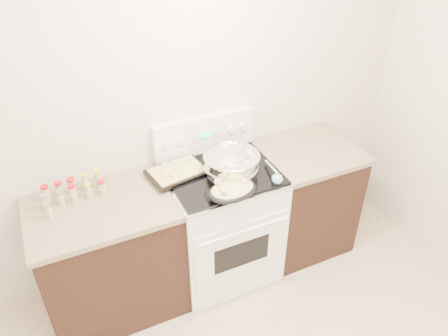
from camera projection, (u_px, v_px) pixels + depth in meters
room_shell at (307, 233)px, 1.39m from camera, size 4.10×3.60×2.75m
counter_left at (111, 257)px, 3.00m from camera, size 0.93×0.67×0.92m
counter_right at (302, 197)px, 3.54m from camera, size 0.73×0.67×0.92m
kitchen_range at (221, 220)px, 3.27m from camera, size 0.78×0.73×1.22m
mixing_bowl at (232, 166)px, 2.91m from camera, size 0.42×0.42×0.22m
roasting_pan at (232, 190)px, 2.75m from camera, size 0.35×0.26×0.11m
baking_sheet at (176, 171)px, 2.97m from camera, size 0.42×0.33×0.06m
wooden_spoon at (217, 172)px, 2.98m from camera, size 0.17×0.20×0.04m
blue_ladle at (276, 177)px, 2.89m from camera, size 0.09×0.26×0.09m
spice_jars at (71, 191)px, 2.76m from camera, size 0.40×0.23×0.13m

